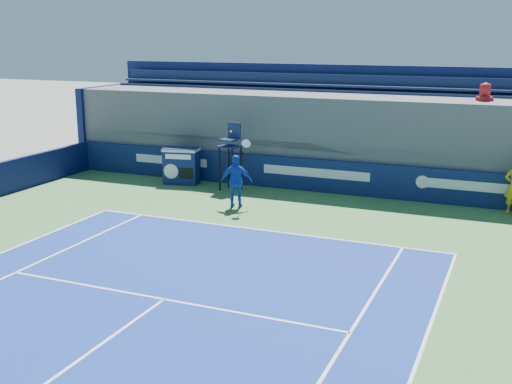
% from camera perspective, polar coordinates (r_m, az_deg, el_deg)
% --- Properties ---
extents(back_hoarding, '(20.40, 0.21, 1.20)m').
position_cam_1_polar(back_hoarding, '(23.37, 5.36, 1.47)').
color(back_hoarding, '#0D1A4C').
rests_on(back_hoarding, ground).
extents(match_clock, '(1.43, 0.95, 1.40)m').
position_cam_1_polar(match_clock, '(24.63, -6.65, 2.41)').
color(match_clock, '#101953').
rests_on(match_clock, ground).
extents(umpire_chair, '(0.82, 0.82, 2.48)m').
position_cam_1_polar(umpire_chair, '(23.34, -2.26, 3.83)').
color(umpire_chair, black).
rests_on(umpire_chair, ground).
extents(tennis_player, '(1.12, 0.73, 2.57)m').
position_cam_1_polar(tennis_player, '(21.01, -1.75, 0.96)').
color(tennis_player, '#1642B5').
rests_on(tennis_player, apron).
extents(stadium_seating, '(21.00, 4.05, 4.40)m').
position_cam_1_polar(stadium_seating, '(25.08, 6.88, 5.14)').
color(stadium_seating, '#4C4B50').
rests_on(stadium_seating, ground).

